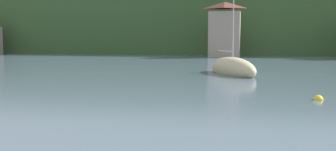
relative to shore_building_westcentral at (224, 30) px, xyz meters
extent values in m
cube|color=#38562D|center=(0.00, 33.94, 1.40)|extent=(352.00, 55.29, 12.21)
ellipsoid|color=#38562D|center=(-3.98, 47.77, -0.43)|extent=(246.40, 38.70, 30.03)
cube|color=gray|center=(0.00, 0.00, -0.72)|extent=(5.39, 3.41, 7.96)
pyramid|color=brown|center=(0.00, 0.00, 4.37)|extent=(5.66, 3.58, 1.19)
ellipsoid|color=#CCBC8E|center=(3.27, -32.54, -4.18)|extent=(6.15, 8.57, 2.30)
cylinder|color=#B7B7BC|center=(3.27, -32.54, 0.77)|extent=(0.10, 0.10, 8.64)
cylinder|color=#ADADB2|center=(2.42, -30.95, -2.52)|extent=(1.79, 3.22, 0.09)
sphere|color=yellow|center=(9.01, -47.58, -4.70)|extent=(0.57, 0.57, 0.57)
camera|label=1|loc=(5.41, -72.11, -1.05)|focal=43.49mm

